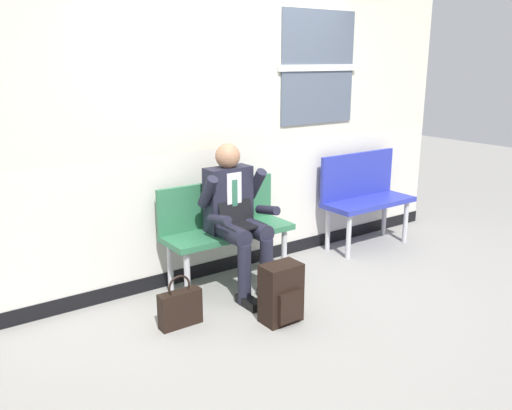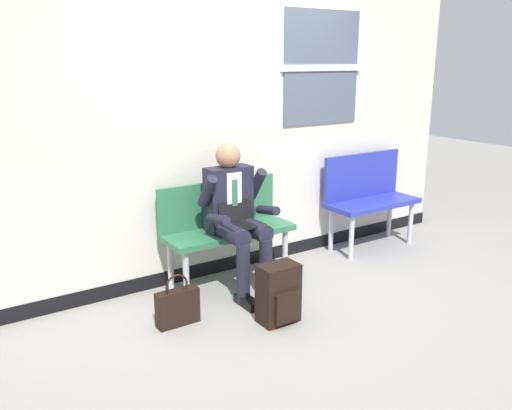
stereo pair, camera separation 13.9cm
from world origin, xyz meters
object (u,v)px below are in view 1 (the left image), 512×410
(person_seated, at_px, (237,214))
(handbag, at_px, (180,308))
(bench_with_person, at_px, (224,224))
(backpack, at_px, (282,294))
(bench_empty, at_px, (364,193))

(person_seated, bearing_deg, handbag, -156.87)
(bench_with_person, distance_m, backpack, 0.94)
(bench_empty, xyz_separation_m, person_seated, (-1.74, -0.20, 0.11))
(person_seated, height_order, handbag, person_seated)
(person_seated, relative_size, handbag, 3.11)
(backpack, height_order, handbag, backpack)
(bench_with_person, xyz_separation_m, person_seated, (0.00, -0.20, 0.13))
(bench_with_person, xyz_separation_m, bench_empty, (1.74, 0.01, 0.02))
(bench_with_person, bearing_deg, backpack, -93.46)
(backpack, bearing_deg, handbag, 149.81)
(bench_with_person, bearing_deg, bench_empty, 0.23)
(bench_with_person, height_order, bench_empty, bench_empty)
(backpack, distance_m, handbag, 0.76)
(bench_empty, xyz_separation_m, handbag, (-2.45, -0.51, -0.42))
(handbag, bearing_deg, person_seated, 23.13)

